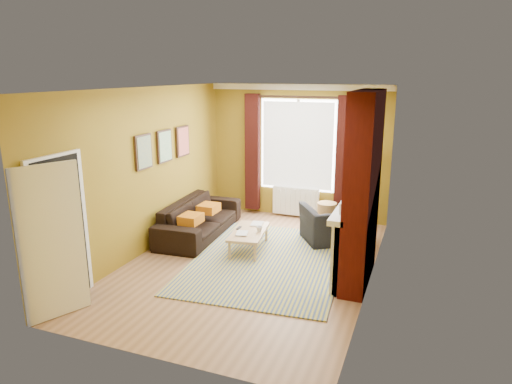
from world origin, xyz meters
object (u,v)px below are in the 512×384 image
sofa (200,218)px  coffee_table (249,233)px  floor_lamp (371,166)px  wicker_stool (327,215)px  armchair (333,224)px

sofa → coffee_table: bearing=-112.8°
coffee_table → floor_lamp: 2.76m
wicker_stool → armchair: bearing=-70.3°
coffee_table → floor_lamp: (1.79, 1.87, 0.96)m
sofa → wicker_stool: sofa is taller
sofa → wicker_stool: size_ratio=4.63×
sofa → armchair: armchair is taller
coffee_table → wicker_stool: size_ratio=2.35×
sofa → coffee_table: size_ratio=1.97×
sofa → floor_lamp: bearing=-67.3°
floor_lamp → sofa: bearing=-153.9°
armchair → floor_lamp: (0.49, 0.95, 0.94)m
armchair → floor_lamp: size_ratio=0.65×
armchair → wicker_stool: size_ratio=2.14×
coffee_table → floor_lamp: size_ratio=0.71×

